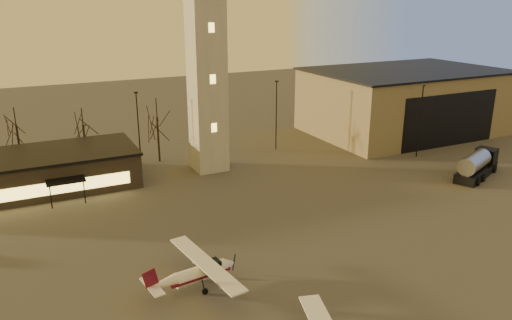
% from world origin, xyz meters
% --- Properties ---
extents(ground, '(220.00, 220.00, 0.00)m').
position_xyz_m(ground, '(0.00, 0.00, 0.00)').
color(ground, '#413F3C').
rests_on(ground, ground).
extents(control_tower, '(6.80, 6.80, 32.60)m').
position_xyz_m(control_tower, '(0.00, 30.00, 16.33)').
color(control_tower, '#9B9993').
rests_on(control_tower, ground).
extents(hangar, '(30.60, 20.60, 10.30)m').
position_xyz_m(hangar, '(36.00, 33.98, 5.15)').
color(hangar, '#7F7153').
rests_on(hangar, ground).
extents(terminal, '(25.40, 12.20, 4.30)m').
position_xyz_m(terminal, '(-21.99, 31.98, 2.16)').
color(terminal, black).
rests_on(terminal, ground).
extents(light_poles, '(58.50, 12.25, 10.14)m').
position_xyz_m(light_poles, '(0.50, 31.00, 5.41)').
color(light_poles, black).
rests_on(light_poles, ground).
extents(tree_row, '(37.20, 9.20, 8.80)m').
position_xyz_m(tree_row, '(-13.70, 39.16, 5.94)').
color(tree_row, black).
rests_on(tree_row, ground).
extents(cessna_rear, '(8.07, 10.18, 2.79)m').
position_xyz_m(cessna_rear, '(-10.60, 4.08, 0.96)').
color(cessna_rear, silver).
rests_on(cessna_rear, ground).
extents(fuel_truck, '(9.09, 5.72, 3.27)m').
position_xyz_m(fuel_truck, '(28.82, 12.50, 1.29)').
color(fuel_truck, black).
rests_on(fuel_truck, ground).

